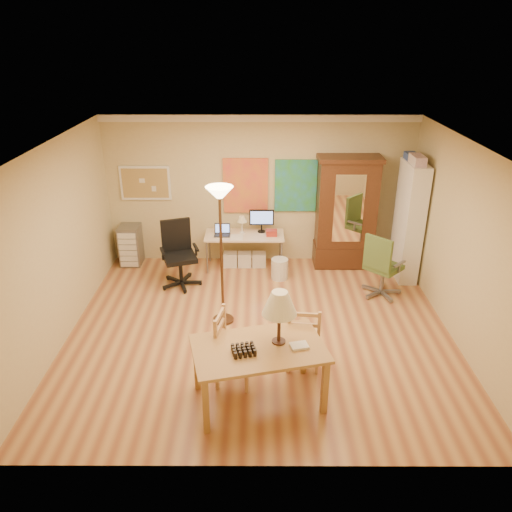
{
  "coord_description": "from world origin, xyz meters",
  "views": [
    {
      "loc": [
        -0.04,
        -6.2,
        4.02
      ],
      "look_at": [
        -0.06,
        0.3,
        1.05
      ],
      "focal_mm": 35.0,
      "sensor_mm": 36.0,
      "label": 1
    }
  ],
  "objects_px": {
    "bookshelf": "(409,222)",
    "dining_table": "(266,335)",
    "computer_desk": "(246,247)",
    "office_chair_black": "(180,268)",
    "office_chair_green": "(381,279)",
    "armoire": "(345,220)"
  },
  "relations": [
    {
      "from": "bookshelf",
      "to": "dining_table",
      "type": "bearing_deg",
      "value": -127.24
    },
    {
      "from": "computer_desk",
      "to": "office_chair_black",
      "type": "relative_size",
      "value": 1.26
    },
    {
      "from": "office_chair_black",
      "to": "office_chair_green",
      "type": "bearing_deg",
      "value": -6.44
    },
    {
      "from": "dining_table",
      "to": "computer_desk",
      "type": "height_order",
      "value": "dining_table"
    },
    {
      "from": "dining_table",
      "to": "armoire",
      "type": "xyz_separation_m",
      "value": [
        1.48,
        3.71,
        0.0
      ]
    },
    {
      "from": "dining_table",
      "to": "office_chair_black",
      "type": "height_order",
      "value": "dining_table"
    },
    {
      "from": "dining_table",
      "to": "bookshelf",
      "type": "distance_m",
      "value": 4.11
    },
    {
      "from": "office_chair_black",
      "to": "office_chair_green",
      "type": "relative_size",
      "value": 1.04
    },
    {
      "from": "office_chair_black",
      "to": "office_chair_green",
      "type": "xyz_separation_m",
      "value": [
        3.34,
        -0.38,
        -0.01
      ]
    },
    {
      "from": "office_chair_black",
      "to": "bookshelf",
      "type": "relative_size",
      "value": 0.55
    },
    {
      "from": "computer_desk",
      "to": "office_chair_black",
      "type": "bearing_deg",
      "value": -147.25
    },
    {
      "from": "dining_table",
      "to": "armoire",
      "type": "height_order",
      "value": "armoire"
    },
    {
      "from": "armoire",
      "to": "dining_table",
      "type": "bearing_deg",
      "value": -111.82
    },
    {
      "from": "computer_desk",
      "to": "office_chair_black",
      "type": "xyz_separation_m",
      "value": [
        -1.11,
        -0.71,
        -0.09
      ]
    },
    {
      "from": "dining_table",
      "to": "bookshelf",
      "type": "xyz_separation_m",
      "value": [
        2.48,
        3.27,
        0.13
      ]
    },
    {
      "from": "computer_desk",
      "to": "bookshelf",
      "type": "height_order",
      "value": "bookshelf"
    },
    {
      "from": "computer_desk",
      "to": "armoire",
      "type": "relative_size",
      "value": 0.69
    },
    {
      "from": "office_chair_black",
      "to": "bookshelf",
      "type": "height_order",
      "value": "bookshelf"
    },
    {
      "from": "computer_desk",
      "to": "office_chair_black",
      "type": "height_order",
      "value": "office_chair_black"
    },
    {
      "from": "computer_desk",
      "to": "office_chair_green",
      "type": "relative_size",
      "value": 1.3
    },
    {
      "from": "bookshelf",
      "to": "armoire",
      "type": "bearing_deg",
      "value": 156.23
    },
    {
      "from": "dining_table",
      "to": "office_chair_green",
      "type": "xyz_separation_m",
      "value": [
        1.92,
        2.53,
        -0.59
      ]
    }
  ]
}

